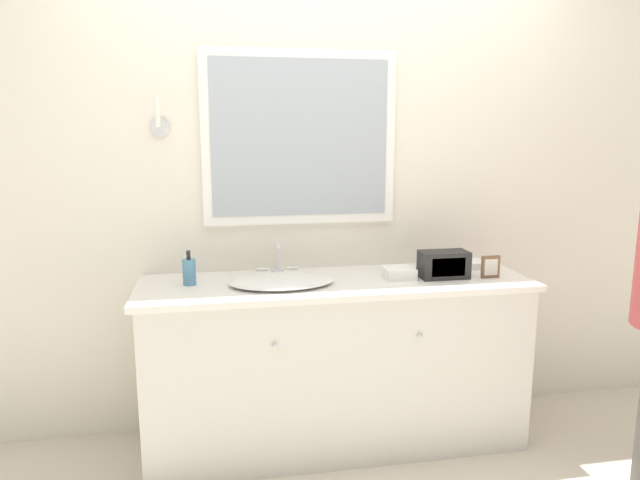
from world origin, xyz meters
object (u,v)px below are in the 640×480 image
soap_bottle (189,271)px  appliance_box (444,264)px  sink_basin (281,280)px  picture_frame (491,267)px

soap_bottle → appliance_box: bearing=-4.3°
sink_basin → picture_frame: sink_basin is taller
picture_frame → sink_basin: bearing=175.8°
soap_bottle → appliance_box: 1.22m
sink_basin → appliance_box: sink_basin is taller
sink_basin → soap_bottle: size_ratio=3.04×
picture_frame → appliance_box: bearing=167.8°
soap_bottle → appliance_box: (1.22, -0.09, 0.00)m
soap_bottle → appliance_box: size_ratio=0.70×
appliance_box → sink_basin: bearing=178.1°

